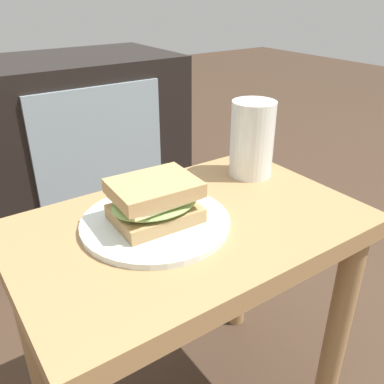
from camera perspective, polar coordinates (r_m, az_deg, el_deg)
name	(u,v)px	position (r m, az deg, el deg)	size (l,w,h in m)	color
side_table	(190,266)	(0.71, -0.27, -10.23)	(0.56, 0.36, 0.46)	#A37A4C
tv_cabinet	(44,146)	(1.55, -19.73, 6.02)	(0.96, 0.46, 0.58)	black
plate	(156,222)	(0.65, -5.06, -4.18)	(0.23, 0.23, 0.01)	silver
sandwich_front	(155,201)	(0.63, -5.19, -1.24)	(0.14, 0.11, 0.07)	tan
beer_glass	(252,140)	(0.80, 8.29, 7.18)	(0.08, 0.08, 0.15)	silver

